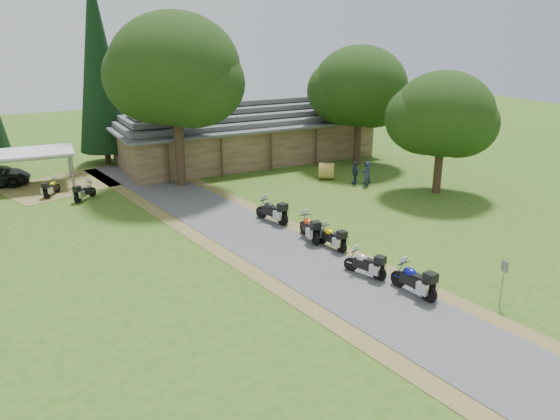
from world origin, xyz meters
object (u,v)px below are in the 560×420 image
hay_bale (326,171)px  motorcycle_carport_b (85,190)px  motorcycle_carport_a (51,187)px  motorcycle_row_c (332,236)px  motorcycle_row_d (309,227)px  lodge (246,130)px  motorcycle_row_b (365,262)px  motorcycle_row_e (272,210)px  motorcycle_row_a (414,278)px  carport (32,169)px

hay_bale → motorcycle_carport_b: bearing=169.7°
motorcycle_carport_a → motorcycle_carport_b: (1.76, -1.97, 0.04)m
motorcycle_row_c → motorcycle_row_d: (-0.37, 1.53, 0.07)m
lodge → motorcycle_row_d: (-4.72, -18.06, -1.74)m
motorcycle_row_c → motorcycle_row_b: bearing=164.1°
lodge → motorcycle_row_c: size_ratio=11.52×
motorcycle_row_b → motorcycle_row_d: 4.90m
motorcycle_carport_a → motorcycle_row_d: bearing=-108.2°
motorcycle_row_b → hay_bale: 16.24m
motorcycle_row_d → motorcycle_row_e: (-0.49, 3.28, 0.02)m
motorcycle_carport_b → motorcycle_row_a: bearing=-106.8°
lodge → motorcycle_row_d: size_ratio=10.37×
motorcycle_row_a → motorcycle_row_c: bearing=-4.4°
motorcycle_row_b → motorcycle_carport_b: motorcycle_row_b is taller
motorcycle_row_e → lodge: bearing=-37.8°
lodge → motorcycle_row_d: lodge is taller
motorcycle_row_a → motorcycle_carport_a: 24.63m
motorcycle_row_b → motorcycle_row_e: motorcycle_row_e is taller
motorcycle_row_b → motorcycle_row_a: bearing=175.3°
motorcycle_row_b → motorcycle_row_e: bearing=-18.4°
motorcycle_row_e → motorcycle_carport_b: bearing=24.3°
motorcycle_row_b → motorcycle_carport_b: (-8.98, 17.47, -0.03)m
lodge → motorcycle_row_e: 15.77m
carport → motorcycle_row_d: (11.69, -17.59, -0.51)m
motorcycle_row_e → motorcycle_carport_a: 15.30m
motorcycle_row_c → motorcycle_carport_b: (-9.45, 14.10, -0.02)m
carport → hay_bale: size_ratio=4.80×
motorcycle_row_b → motorcycle_carport_b: size_ratio=1.05×
motorcycle_row_e → motorcycle_row_d: bearing=170.2°
motorcycle_row_a → motorcycle_carport_b: bearing=19.2°
motorcycle_row_e → hay_bale: (7.70, 6.34, -0.14)m
motorcycle_row_b → hay_bale: bearing=-47.9°
lodge → motorcycle_row_b: (-4.80, -22.95, -1.81)m
carport → motorcycle_carport_a: 3.22m
motorcycle_row_a → motorcycle_row_c: size_ratio=1.13×
carport → motorcycle_row_c: bearing=-53.5°
motorcycle_row_b → lodge: bearing=-33.0°
hay_bale → motorcycle_row_a: bearing=-111.3°
motorcycle_row_c → motorcycle_row_d: size_ratio=0.90×
hay_bale → carport: bearing=157.1°
motorcycle_row_e → motorcycle_carport_b: size_ratio=1.18×
motorcycle_row_a → motorcycle_row_d: size_ratio=1.02×
motorcycle_row_c → lodge: bearing=-20.6°
lodge → motorcycle_row_b: bearing=-101.8°
carport → motorcycle_row_a: (12.30, -24.85, -0.50)m
motorcycle_carport_a → motorcycle_carport_b: 2.65m
hay_bale → motorcycle_carport_a: bearing=164.7°
motorcycle_row_e → motorcycle_carport_b: (-8.58, 9.30, -0.11)m
carport → motorcycle_row_e: 18.18m
motorcycle_row_a → motorcycle_carport_b: motorcycle_row_a is taller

